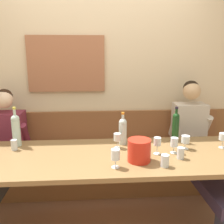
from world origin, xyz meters
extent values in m
cube|color=beige|center=(0.00, 1.09, 1.40)|extent=(6.80, 0.08, 2.80)
cube|color=#9A6040|center=(-0.39, 1.03, 1.50)|extent=(0.88, 0.04, 0.64)
cube|color=brown|center=(0.00, 1.04, 0.47)|extent=(6.80, 0.03, 0.93)
cube|color=brown|center=(0.00, 0.81, 0.22)|extent=(2.90, 0.42, 0.44)
cube|color=brown|center=(0.00, 0.81, 0.47)|extent=(2.84, 0.39, 0.05)
cube|color=brown|center=(0.00, 1.00, 0.71)|extent=(2.90, 0.04, 0.45)
cube|color=olive|center=(0.00, 0.12, 0.73)|extent=(2.60, 0.85, 0.04)
cylinder|color=olive|center=(1.23, 0.47, 0.36)|extent=(0.07, 0.07, 0.71)
cube|color=maroon|center=(-1.05, 0.81, 0.74)|extent=(0.38, 0.24, 0.50)
sphere|color=beige|center=(-1.05, 0.80, 1.14)|extent=(0.19, 0.19, 0.19)
sphere|color=black|center=(-1.05, 0.83, 1.16)|extent=(0.18, 0.18, 0.18)
cylinder|color=maroon|center=(-0.85, 0.76, 0.76)|extent=(0.08, 0.20, 0.27)
cube|color=#32273D|center=(1.03, 0.20, 0.43)|extent=(0.30, 1.12, 0.11)
cube|color=#BAB1A0|center=(1.03, 0.81, 0.77)|extent=(0.36, 0.24, 0.57)
sphere|color=tan|center=(1.03, 0.80, 1.21)|extent=(0.20, 0.20, 0.20)
sphere|color=black|center=(1.03, 0.83, 1.23)|extent=(0.18, 0.18, 0.18)
cylinder|color=#BAB1A0|center=(0.84, 0.76, 0.81)|extent=(0.08, 0.20, 0.27)
cylinder|color=#BAB1A0|center=(1.23, 0.76, 0.81)|extent=(0.08, 0.20, 0.27)
cylinder|color=red|center=(0.30, -0.02, 0.85)|extent=(0.19, 0.19, 0.19)
cylinder|color=#173B18|center=(0.74, 0.42, 0.88)|extent=(0.07, 0.07, 0.25)
sphere|color=#173B18|center=(0.74, 0.42, 1.01)|extent=(0.07, 0.07, 0.07)
cylinder|color=#173B18|center=(0.74, 0.42, 1.06)|extent=(0.03, 0.03, 0.07)
cylinder|color=black|center=(0.74, 0.42, 1.10)|extent=(0.03, 0.03, 0.02)
cylinder|color=silver|center=(0.20, 0.38, 0.85)|extent=(0.08, 0.08, 0.21)
sphere|color=silver|center=(0.20, 0.38, 0.97)|extent=(0.08, 0.08, 0.08)
cylinder|color=silver|center=(0.20, 0.38, 1.02)|extent=(0.03, 0.03, 0.07)
cylinder|color=orange|center=(0.20, 0.38, 1.06)|extent=(0.03, 0.03, 0.02)
cylinder|color=#ADC7BB|center=(-0.83, 0.41, 0.88)|extent=(0.08, 0.08, 0.25)
sphere|color=#ADC7BB|center=(-0.83, 0.41, 1.02)|extent=(0.08, 0.08, 0.08)
cylinder|color=#ADC7BB|center=(-0.83, 0.41, 1.07)|extent=(0.03, 0.03, 0.09)
cylinder|color=gold|center=(-0.83, 0.41, 1.13)|extent=(0.03, 0.03, 0.02)
cylinder|color=silver|center=(0.48, 0.11, 0.75)|extent=(0.06, 0.06, 0.00)
cylinder|color=silver|center=(0.48, 0.11, 0.79)|extent=(0.01, 0.01, 0.08)
cylinder|color=silver|center=(0.48, 0.11, 0.87)|extent=(0.07, 0.07, 0.07)
cylinder|color=silver|center=(0.09, -0.13, 0.75)|extent=(0.06, 0.06, 0.00)
cylinder|color=silver|center=(0.09, -0.13, 0.79)|extent=(0.01, 0.01, 0.06)
cylinder|color=silver|center=(0.09, -0.13, 0.86)|extent=(0.07, 0.07, 0.08)
cylinder|color=silver|center=(0.14, 0.28, 0.75)|extent=(0.06, 0.06, 0.00)
cylinder|color=silver|center=(0.14, 0.28, 0.79)|extent=(0.01, 0.01, 0.07)
cylinder|color=silver|center=(0.14, 0.28, 0.86)|extent=(0.07, 0.07, 0.07)
cylinder|color=silver|center=(0.64, 0.13, 0.75)|extent=(0.06, 0.06, 0.00)
cylinder|color=silver|center=(0.64, 0.13, 0.78)|extent=(0.01, 0.01, 0.06)
cylinder|color=silver|center=(0.64, 0.13, 0.86)|extent=(0.07, 0.07, 0.08)
cylinder|color=#DEDE88|center=(0.64, 0.13, 0.83)|extent=(0.06, 0.06, 0.03)
cylinder|color=silver|center=(1.14, 0.21, 0.75)|extent=(0.06, 0.06, 0.00)
cylinder|color=silver|center=(1.14, 0.21, 0.79)|extent=(0.01, 0.01, 0.08)
cylinder|color=silver|center=(1.14, 0.21, 0.86)|extent=(0.07, 0.07, 0.06)
cylinder|color=#E9DA86|center=(1.14, 0.21, 0.84)|extent=(0.07, 0.07, 0.03)
cylinder|color=silver|center=(0.78, 0.21, 0.75)|extent=(0.07, 0.07, 0.00)
cylinder|color=silver|center=(0.78, 0.21, 0.78)|extent=(0.01, 0.01, 0.06)
cylinder|color=silver|center=(0.78, 0.21, 0.85)|extent=(0.08, 0.08, 0.07)
cylinder|color=silver|center=(0.48, -0.14, 0.80)|extent=(0.07, 0.07, 0.10)
cylinder|color=silver|center=(-0.82, 0.30, 0.80)|extent=(0.06, 0.06, 0.10)
cylinder|color=silver|center=(0.66, 0.00, 0.80)|extent=(0.06, 0.06, 0.10)
camera|label=1|loc=(-0.06, -1.96, 1.66)|focal=40.44mm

